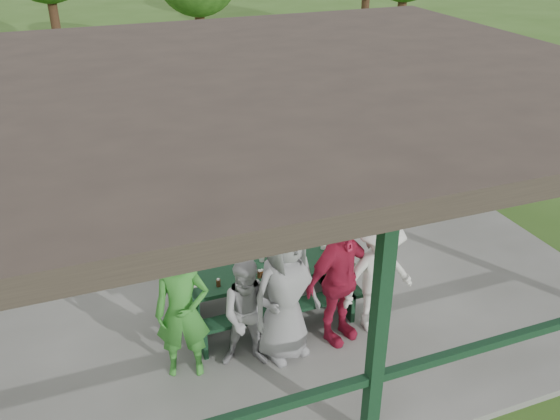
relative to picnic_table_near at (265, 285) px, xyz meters
name	(u,v)px	position (x,y,z in m)	size (l,w,h in m)	color
ground	(257,271)	(0.29, 1.20, -0.57)	(90.00, 90.00, 0.00)	#305219
concrete_slab	(257,268)	(0.29, 1.20, -0.52)	(10.00, 8.00, 0.10)	slate
pavilion_structure	(253,83)	(0.29, 1.20, 2.60)	(10.60, 8.60, 3.24)	black
picnic_table_near	(265,285)	(0.00, 0.00, 0.00)	(2.51, 1.39, 0.75)	black
picnic_table_far	(236,220)	(0.18, 2.00, 0.00)	(2.63, 1.39, 0.75)	black
table_setting	(272,264)	(0.11, 0.02, 0.31)	(2.33, 0.45, 0.10)	white
contestant_green	(182,312)	(-1.35, -0.79, 0.45)	(0.67, 0.44, 1.85)	#378A2E
contestant_grey_left	(250,314)	(-0.55, -0.95, 0.30)	(0.76, 0.59, 1.55)	#98989B
contestant_grey_mid	(285,292)	(-0.06, -0.91, 0.50)	(0.95, 0.62, 1.95)	gray
contestant_red	(339,280)	(0.72, -0.88, 0.47)	(1.11, 0.46, 1.89)	#AF1D3D
contestant_white_fedora	(378,276)	(1.31, -0.88, 0.40)	(1.19, 0.77, 1.78)	silver
spectator_lblue	(196,187)	(-0.31, 2.76, 0.39)	(1.61, 0.51, 1.73)	#8EC5DB
spectator_blue	(149,181)	(-1.05, 3.30, 0.39)	(0.63, 0.41, 1.73)	#4783B9
spectator_grey	(307,165)	(1.92, 2.93, 0.40)	(0.85, 0.66, 1.74)	#969699
pickup_truck	(177,95)	(0.67, 8.88, 0.24)	(2.71, 5.87, 1.63)	silver
farm_trailer	(37,117)	(-2.90, 8.60, 0.17)	(4.22, 2.77, 1.49)	navy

